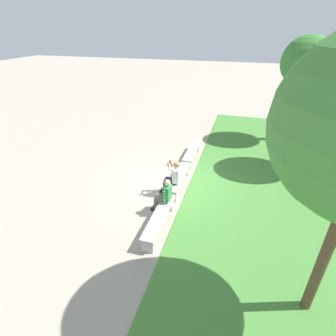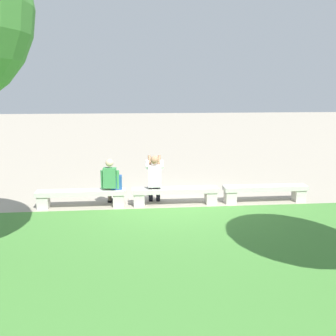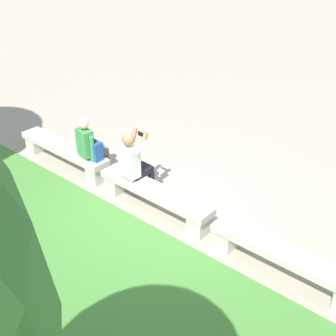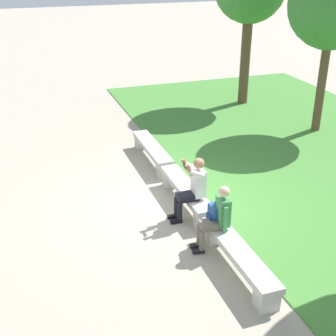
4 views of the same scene
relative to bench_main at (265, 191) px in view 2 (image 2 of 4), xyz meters
name	(u,v)px [view 2 (image 2 of 4)]	position (x,y,z in m)	size (l,w,h in m)	color
ground_plane	(175,204)	(2.43, 0.00, -0.31)	(80.00, 80.00, 0.00)	#A89E8C
grass_strip	(208,284)	(2.43, 4.38, -0.29)	(19.14, 8.00, 0.03)	#478438
bench_main	(265,191)	(0.00, 0.00, 0.00)	(2.27, 0.40, 0.45)	beige
bench_near	(175,193)	(2.43, 0.00, 0.00)	(2.27, 0.40, 0.45)	beige
bench_mid	(81,196)	(4.87, 0.00, 0.00)	(2.27, 0.40, 0.45)	beige
person_photographer	(155,177)	(2.97, -0.08, 0.43)	(0.48, 0.73, 1.32)	black
person_distant	(111,181)	(4.11, -0.07, 0.36)	(0.48, 0.70, 1.26)	black
backpack	(116,182)	(3.96, -0.04, 0.32)	(0.28, 0.24, 0.43)	#234C8C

